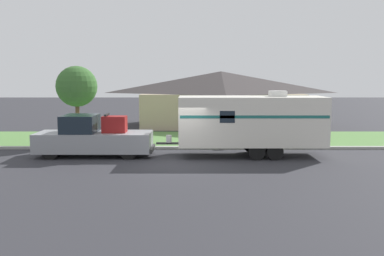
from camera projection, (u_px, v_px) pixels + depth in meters
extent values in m
plane|color=#2D2D33|center=(177.00, 163.00, 19.55)|extent=(120.00, 120.00, 0.00)
cube|color=#999993|center=(180.00, 148.00, 23.27)|extent=(80.00, 0.30, 0.14)
cube|color=#568442|center=(181.00, 139.00, 26.90)|extent=(80.00, 7.00, 0.03)
cube|color=tan|center=(219.00, 109.00, 34.26)|extent=(12.26, 6.80, 2.62)
pyramid|color=#3D3838|center=(219.00, 82.00, 34.00)|extent=(13.24, 7.34, 1.71)
cube|color=#4C3828|center=(222.00, 116.00, 30.95)|extent=(1.00, 0.06, 2.10)
cylinder|color=black|center=(49.00, 150.00, 20.34)|extent=(0.90, 0.28, 0.90)
cylinder|color=black|center=(60.00, 144.00, 22.06)|extent=(0.90, 0.28, 0.90)
cylinder|color=black|center=(127.00, 150.00, 20.36)|extent=(0.90, 0.28, 0.90)
cylinder|color=black|center=(132.00, 144.00, 22.08)|extent=(0.90, 0.28, 0.90)
cube|color=gray|center=(68.00, 142.00, 21.17)|extent=(3.13, 2.09, 0.94)
cube|color=#19232D|center=(78.00, 124.00, 21.07)|extent=(1.63, 1.92, 0.86)
cube|color=gray|center=(124.00, 142.00, 21.18)|extent=(2.50, 2.09, 0.94)
cube|color=#333333|center=(151.00, 149.00, 21.23)|extent=(0.12, 1.88, 0.20)
cube|color=maroon|center=(113.00, 124.00, 21.08)|extent=(1.15, 0.88, 0.80)
cube|color=black|center=(105.00, 115.00, 21.02)|extent=(0.10, 0.97, 0.08)
cylinder|color=black|center=(255.00, 152.00, 20.19)|extent=(0.79, 0.22, 0.79)
cylinder|color=black|center=(249.00, 145.00, 22.31)|extent=(0.79, 0.22, 0.79)
cylinder|color=black|center=(273.00, 152.00, 20.19)|extent=(0.79, 0.22, 0.79)
cylinder|color=black|center=(265.00, 145.00, 22.31)|extent=(0.79, 0.22, 0.79)
cube|color=silver|center=(249.00, 121.00, 21.08)|extent=(7.11, 2.42, 2.37)
cube|color=#1E6660|center=(253.00, 117.00, 19.84)|extent=(6.97, 0.01, 0.14)
cube|color=#383838|center=(166.00, 143.00, 21.20)|extent=(1.14, 0.12, 0.10)
cylinder|color=silver|center=(167.00, 139.00, 21.17)|extent=(0.28, 0.28, 0.36)
cube|color=silver|center=(276.00, 94.00, 20.92)|extent=(0.80, 0.68, 0.28)
cube|color=#19232D|center=(226.00, 117.00, 19.83)|extent=(0.70, 0.01, 0.56)
cylinder|color=brown|center=(236.00, 137.00, 23.99)|extent=(0.09, 0.09, 1.12)
cube|color=silver|center=(236.00, 125.00, 23.91)|extent=(0.48, 0.20, 0.22)
cylinder|color=brown|center=(76.00, 123.00, 25.15)|extent=(0.24, 0.24, 2.46)
sphere|color=#38662D|center=(75.00, 86.00, 24.89)|extent=(2.38, 2.38, 2.38)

